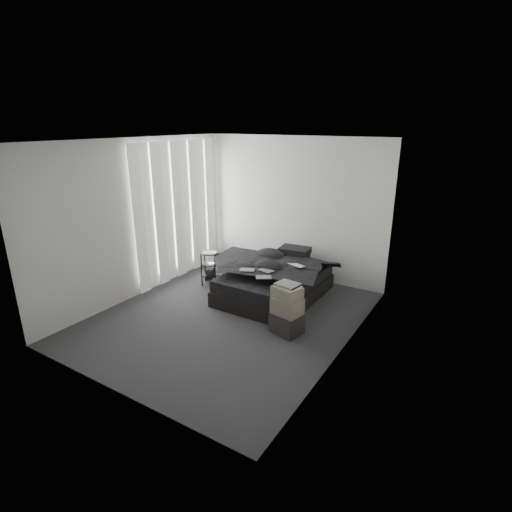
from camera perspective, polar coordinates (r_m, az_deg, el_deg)
The scene contains 25 objects.
floor at distance 6.18m, azimuth -3.95°, elevation -8.65°, with size 3.60×4.20×0.01m, color #2F2E31.
ceiling at distance 5.49m, azimuth -4.57°, elevation 16.19°, with size 3.60×4.20×0.01m, color white.
wall_back at distance 7.45m, azimuth 5.30°, elevation 6.76°, with size 3.60×0.01×2.60m, color silver.
wall_front at distance 4.28m, azimuth -20.93°, elevation -3.69°, with size 3.60×0.01×2.60m, color silver.
wall_left at distance 6.89m, azimuth -16.53°, elevation 5.05°, with size 0.01×4.20×2.60m, color silver.
wall_right at distance 4.91m, azimuth 13.07°, elevation -0.05°, with size 0.01×4.20×2.60m, color silver.
window_left at distance 7.47m, azimuth -11.36°, elevation 6.90°, with size 0.02×2.00×2.30m, color white.
curtain_left at distance 7.45m, azimuth -11.04°, elevation 6.34°, with size 0.06×2.12×2.48m, color white.
bed at distance 6.80m, azimuth 2.63°, elevation -4.81°, with size 1.40×1.84×0.25m, color black.
mattress at distance 6.71m, azimuth 2.66°, elevation -3.06°, with size 1.34×1.79×0.20m, color black.
duvet at distance 6.60m, azimuth 2.49°, elevation -1.52°, with size 1.36×1.58×0.21m, color black.
pillow_lower at distance 7.27m, azimuth 5.15°, elevation -0.01°, with size 0.55×0.38×0.13m, color black.
pillow_upper at distance 7.19m, azimuth 5.56°, elevation 0.77°, with size 0.52×0.36×0.12m, color black.
laptop at distance 6.48m, azimuth 5.51°, elevation -0.85°, with size 0.30×0.19×0.02m, color silver.
comic_a at distance 6.31m, azimuth -1.27°, elevation -1.40°, with size 0.23×0.15×0.01m, color black.
comic_b at distance 6.28m, azimuth 1.45°, elevation -1.45°, with size 0.23×0.15×0.01m, color black.
comic_c at distance 6.01m, azimuth 1.10°, elevation -2.35°, with size 0.23×0.15×0.01m, color black.
side_stand at distance 7.29m, azimuth -6.60°, elevation -1.75°, with size 0.33×0.33×0.60m, color black.
papers at distance 7.18m, azimuth -6.64°, elevation 0.51°, with size 0.23×0.17×0.01m, color white.
floor_books at distance 7.62m, azimuth -6.65°, elevation -2.72°, with size 0.13×0.19×0.13m, color black.
box_lower at distance 5.70m, azimuth 4.41°, elevation -9.49°, with size 0.41×0.32×0.30m, color black.
box_mid at distance 5.56m, azimuth 4.49°, elevation -7.12°, with size 0.38×0.30×0.23m, color #665C50.
box_upper at distance 5.50m, azimuth 4.47°, elevation -5.20°, with size 0.37×0.29×0.16m, color #665C50.
art_book_white at distance 5.45m, azimuth 4.56°, elevation -4.31°, with size 0.31×0.25×0.03m, color silver.
art_book_snake at distance 5.43m, azimuth 4.57°, elevation -4.07°, with size 0.30×0.24×0.03m, color silver.
Camera 1 is at (3.24, -4.43, 2.85)m, focal length 28.00 mm.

